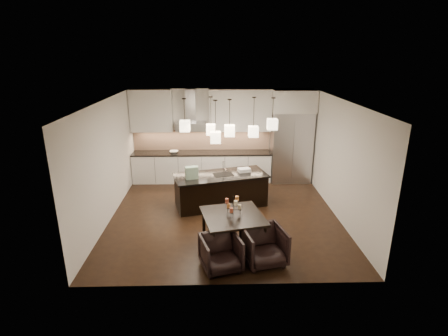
{
  "coord_description": "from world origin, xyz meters",
  "views": [
    {
      "loc": [
        -0.21,
        -7.86,
        3.85
      ],
      "look_at": [
        0.0,
        0.2,
        1.15
      ],
      "focal_mm": 28.0,
      "sensor_mm": 36.0,
      "label": 1
    }
  ],
  "objects_px": {
    "armchair_left": "(221,253)",
    "armchair_right": "(264,246)",
    "dining_table": "(233,231)",
    "island_body": "(221,190)",
    "refrigerator": "(291,147)"
  },
  "relations": [
    {
      "from": "island_body",
      "to": "armchair_left",
      "type": "bearing_deg",
      "value": -105.87
    },
    {
      "from": "dining_table",
      "to": "armchair_right",
      "type": "xyz_separation_m",
      "value": [
        0.56,
        -0.6,
        0.0
      ]
    },
    {
      "from": "refrigerator",
      "to": "armchair_left",
      "type": "bearing_deg",
      "value": -115.59
    },
    {
      "from": "island_body",
      "to": "dining_table",
      "type": "relative_size",
      "value": 1.94
    },
    {
      "from": "refrigerator",
      "to": "island_body",
      "type": "bearing_deg",
      "value": -140.55
    },
    {
      "from": "dining_table",
      "to": "armchair_right",
      "type": "distance_m",
      "value": 0.82
    },
    {
      "from": "island_body",
      "to": "dining_table",
      "type": "distance_m",
      "value": 2.08
    },
    {
      "from": "dining_table",
      "to": "armchair_left",
      "type": "bearing_deg",
      "value": -120.71
    },
    {
      "from": "refrigerator",
      "to": "armchair_right",
      "type": "distance_m",
      "value": 4.73
    },
    {
      "from": "island_body",
      "to": "refrigerator",
      "type": "bearing_deg",
      "value": 24.53
    },
    {
      "from": "refrigerator",
      "to": "armchair_left",
      "type": "relative_size",
      "value": 3.02
    },
    {
      "from": "refrigerator",
      "to": "armchair_right",
      "type": "height_order",
      "value": "refrigerator"
    },
    {
      "from": "armchair_right",
      "to": "island_body",
      "type": "bearing_deg",
      "value": 92.45
    },
    {
      "from": "armchair_left",
      "to": "armchair_right",
      "type": "bearing_deg",
      "value": -4.44
    },
    {
      "from": "armchair_left",
      "to": "island_body",
      "type": "bearing_deg",
      "value": 72.36
    }
  ]
}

